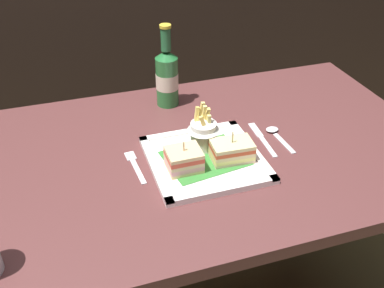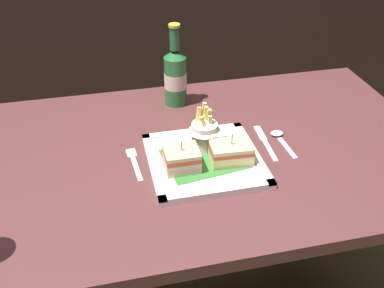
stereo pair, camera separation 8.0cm
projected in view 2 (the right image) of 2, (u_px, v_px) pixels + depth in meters
The scene contains 9 objects.
dining_table at pixel (181, 196), 1.23m from camera, with size 1.36×0.75×0.73m.
square_plate at pixel (204, 160), 1.11m from camera, with size 0.27×0.27×0.02m.
sandwich_half_left at pixel (182, 159), 1.06m from camera, with size 0.08×0.07×0.08m.
sandwich_half_right at pixel (231, 153), 1.09m from camera, with size 0.10×0.07×0.08m.
fries_cup at pixel (204, 131), 1.12m from camera, with size 0.08×0.08×0.12m.
beer_bottle at pixel (175, 75), 1.31m from camera, with size 0.07×0.07×0.25m.
fork at pixel (134, 162), 1.11m from camera, with size 0.03×0.14×0.00m.
knife at pixel (265, 141), 1.19m from camera, with size 0.02×0.17×0.00m.
spoon at pixel (279, 137), 1.20m from camera, with size 0.04×0.13×0.01m.
Camera 2 is at (-0.18, -0.92, 1.40)m, focal length 41.83 mm.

